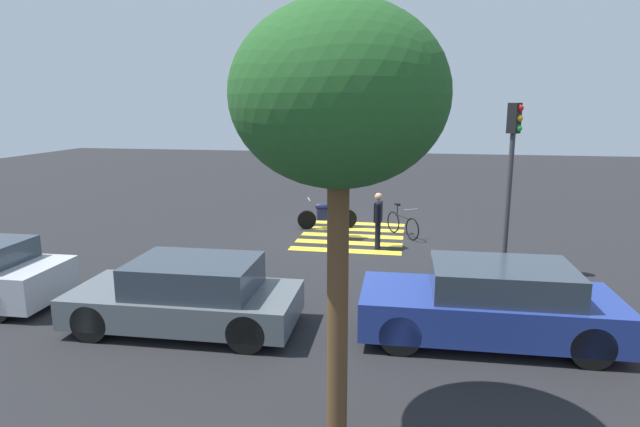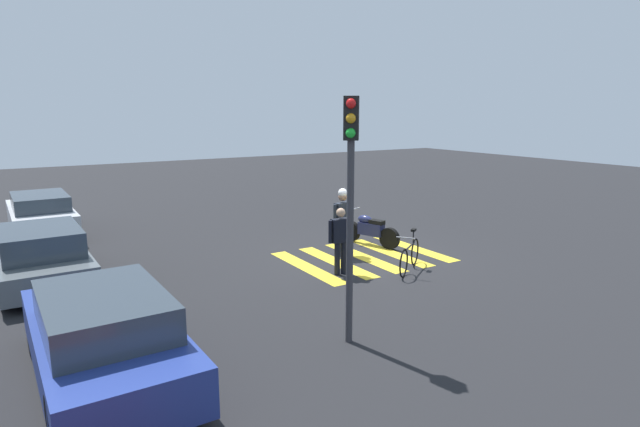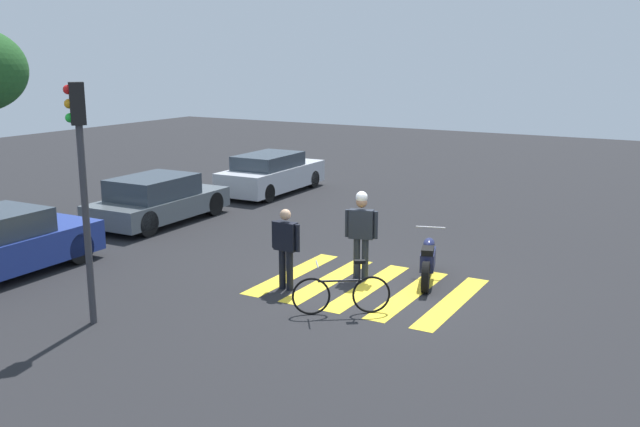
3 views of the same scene
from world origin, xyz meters
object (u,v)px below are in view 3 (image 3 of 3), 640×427
officer_by_motorcycle (361,228)px  police_motorcycle (428,261)px  leaning_bicycle (342,294)px  officer_on_foot (286,244)px  traffic_light_pole (81,165)px  car_grey_coupe (157,200)px  car_silver_sedan (271,174)px

officer_by_motorcycle → police_motorcycle: bearing=-69.8°
police_motorcycle → leaning_bicycle: (-2.54, 0.67, -0.07)m
leaning_bicycle → officer_on_foot: (0.67, 1.63, 0.55)m
leaning_bicycle → officer_on_foot: officer_on_foot is taller
leaning_bicycle → traffic_light_pole: size_ratio=0.36×
police_motorcycle → car_grey_coupe: 8.64m
leaning_bicycle → officer_on_foot: size_ratio=0.91×
officer_on_foot → traffic_light_pole: 4.24m
police_motorcycle → car_silver_sedan: 10.47m
police_motorcycle → officer_by_motorcycle: 1.54m
leaning_bicycle → officer_by_motorcycle: officer_by_motorcycle is taller
officer_by_motorcycle → traffic_light_pole: traffic_light_pole is taller
officer_on_foot → car_silver_sedan: 10.24m
officer_on_foot → officer_by_motorcycle: size_ratio=0.88×
police_motorcycle → car_silver_sedan: (6.48, 8.21, 0.20)m
police_motorcycle → officer_on_foot: 3.00m
leaning_bicycle → traffic_light_pole: (-2.57, 3.61, 2.43)m
car_grey_coupe → police_motorcycle: bearing=-98.2°
officer_on_foot → car_silver_sedan: (8.35, 5.92, -0.28)m
police_motorcycle → traffic_light_pole: traffic_light_pole is taller
car_silver_sedan → traffic_light_pole: 12.43m
car_grey_coupe → car_silver_sedan: bearing=-3.7°
leaning_bicycle → car_grey_coupe: (3.77, 7.88, 0.25)m
officer_by_motorcycle → traffic_light_pole: bearing=147.3°
police_motorcycle → officer_on_foot: bearing=129.1°
car_silver_sedan → leaning_bicycle: bearing=-140.1°
police_motorcycle → officer_on_foot: size_ratio=1.20×
officer_on_foot → traffic_light_pole: traffic_light_pole is taller
police_motorcycle → officer_by_motorcycle: bearing=110.2°
police_motorcycle → leaning_bicycle: size_ratio=1.31×
car_grey_coupe → officer_by_motorcycle: bearing=-103.3°
police_motorcycle → car_silver_sedan: car_silver_sedan is taller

